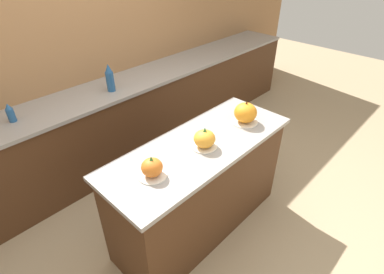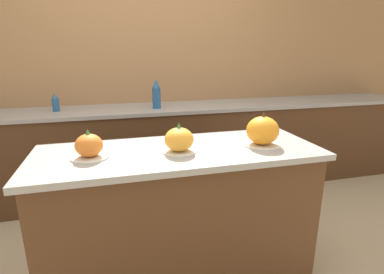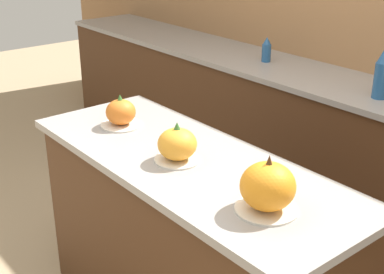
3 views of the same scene
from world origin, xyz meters
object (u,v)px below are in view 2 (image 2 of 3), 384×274
pumpkin_cake_center (179,140)px  bottle_tall (156,94)px  pumpkin_cake_left (89,147)px  bottle_short (55,103)px  pumpkin_cake_right (263,131)px

pumpkin_cake_center → bottle_tall: 1.34m
pumpkin_cake_left → bottle_short: size_ratio=1.18×
pumpkin_cake_left → pumpkin_cake_right: pumpkin_cake_right is taller
pumpkin_cake_center → bottle_tall: size_ratio=0.68×
bottle_tall → pumpkin_cake_left: bearing=-112.9°
pumpkin_cake_right → bottle_short: size_ratio=1.32×
pumpkin_cake_left → bottle_short: bottle_short is taller
pumpkin_cake_left → bottle_short: bearing=105.1°
pumpkin_cake_center → bottle_short: size_ratio=1.14×
pumpkin_cake_left → pumpkin_cake_center: (0.48, -0.03, 0.01)m
pumpkin_cake_left → bottle_tall: 1.42m
pumpkin_cake_center → pumpkin_cake_left: bearing=176.3°
pumpkin_cake_right → bottle_tall: size_ratio=0.78×
pumpkin_cake_left → pumpkin_cake_center: bearing=-3.7°
pumpkin_cake_left → pumpkin_cake_right: 0.98m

